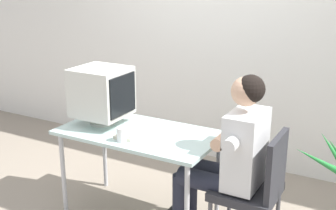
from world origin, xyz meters
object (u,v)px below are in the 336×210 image
object	(u,v)px
keyboard	(138,129)
person_seated	(229,154)
crt_monitor	(102,92)
desk_mug	(123,134)
desk	(139,139)
office_chair	(256,185)

from	to	relation	value
keyboard	person_seated	world-z (taller)	person_seated
crt_monitor	desk_mug	xyz separation A→B (m)	(0.35, -0.23, -0.21)
desk	office_chair	world-z (taller)	office_chair
office_chair	person_seated	bearing A→B (deg)	180.00
person_seated	keyboard	bearing A→B (deg)	-177.71
office_chair	person_seated	distance (m)	0.28
crt_monitor	office_chair	xyz separation A→B (m)	(1.28, 0.03, -0.50)
keyboard	desk_mug	bearing A→B (deg)	-84.58
keyboard	desk	bearing A→B (deg)	-25.35
desk	desk_mug	xyz separation A→B (m)	(0.00, -0.22, 0.12)
crt_monitor	person_seated	size ratio (longest dim) A/B	0.36
crt_monitor	desk_mug	bearing A→B (deg)	-33.41
desk	crt_monitor	size ratio (longest dim) A/B	2.69
crt_monitor	office_chair	size ratio (longest dim) A/B	0.52
desk	office_chair	bearing A→B (deg)	2.36
person_seated	desk_mug	bearing A→B (deg)	-160.15
crt_monitor	desk	bearing A→B (deg)	-1.67
desk_mug	office_chair	bearing A→B (deg)	15.72
person_seated	office_chair	bearing A→B (deg)	-0.00
office_chair	person_seated	xyz separation A→B (m)	(-0.20, 0.00, 0.19)
keyboard	office_chair	world-z (taller)	office_chair
desk_mug	keyboard	bearing A→B (deg)	95.42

